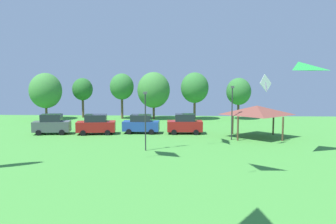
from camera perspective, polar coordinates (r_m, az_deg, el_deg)
name	(u,v)px	position (r m, az deg, el deg)	size (l,w,h in m)	color
kite_flying_5	(266,83)	(36.16, 15.40, 4.50)	(1.40, 1.15, 1.76)	white
kite_flying_10	(298,73)	(34.70, 20.11, 5.92)	(3.36, 2.75, 0.83)	green
parked_car_leftmost	(52,124)	(44.24, -18.16, -1.89)	(4.44, 2.31, 2.38)	#4C5156
parked_car_second_from_left	(96,124)	(42.87, -11.48, -1.97)	(4.72, 2.55, 2.35)	maroon
parked_car_third_from_left	(141,124)	(42.78, -4.35, -1.93)	(4.36, 2.12, 2.26)	#234299
parked_car_rightmost_in_row	(185,124)	(42.38, 2.71, -1.93)	(4.22, 2.13, 2.38)	maroon
park_pavilion	(257,110)	(40.91, 14.07, 0.28)	(6.16, 5.14, 3.60)	brown
light_post_0	(145,117)	(32.99, -3.65, -0.83)	(0.36, 0.20, 5.52)	#2D2D33
light_post_1	(232,109)	(38.85, 10.23, 0.41)	(0.36, 0.20, 5.84)	#2D2D33
treeline_tree_0	(46,91)	(57.85, -19.05, 3.25)	(4.93, 4.93, 7.22)	brown
treeline_tree_1	(83,89)	(59.01, -13.55, 3.55)	(3.26, 3.26, 6.40)	brown
treeline_tree_2	(122,87)	(56.41, -7.42, 4.04)	(3.74, 3.74, 7.13)	brown
treeline_tree_3	(154,90)	(55.61, -2.32, 3.54)	(5.08, 5.08, 7.35)	brown
treeline_tree_4	(195,88)	(55.15, 4.30, 3.90)	(4.28, 4.28, 7.30)	brown
treeline_tree_5	(239,92)	(56.38, 11.26, 3.24)	(3.83, 3.83, 6.46)	brown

